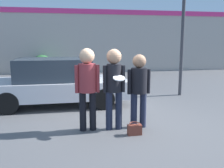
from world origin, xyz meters
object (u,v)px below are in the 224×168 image
parked_car_near (57,82)px  person_middle_with_frisbee (114,82)px  handbag (135,129)px  shrub (42,65)px  person_right (139,84)px  person_left (87,81)px

parked_car_near → person_middle_with_frisbee: bearing=-62.5°
person_middle_with_frisbee → handbag: bearing=-49.5°
parked_car_near → handbag: bearing=-60.4°
shrub → parked_car_near: bearing=-82.1°
person_right → person_left: bearing=179.0°
person_left → parked_car_near: person_left is taller
shrub → handbag: 10.62m
person_left → parked_car_near: size_ratio=0.43×
person_left → shrub: (-1.75, 9.78, -0.52)m
person_middle_with_frisbee → parked_car_near: bearing=117.5°
person_left → person_right: size_ratio=1.08×
person_left → person_right: person_left is taller
person_right → shrub: (-2.92, 9.80, -0.41)m
shrub → handbag: size_ratio=3.98×
person_middle_with_frisbee → parked_car_near: size_ratio=0.42×
person_middle_with_frisbee → shrub: size_ratio=1.52×
handbag → shrub: bearing=104.7°
person_middle_with_frisbee → person_right: bearing=2.8°
person_middle_with_frisbee → person_right: (0.58, 0.03, -0.08)m
shrub → handbag: shrub is taller
person_middle_with_frisbee → person_right: 0.59m
handbag → person_middle_with_frisbee: bearing=130.5°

